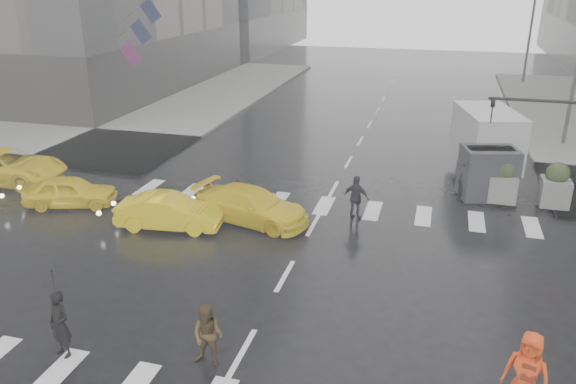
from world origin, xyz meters
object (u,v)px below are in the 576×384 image
(traffic_signal_pole, at_px, (567,133))
(pedestrian_brown, at_px, (208,336))
(taxi_front, at_px, (70,191))
(box_truck, at_px, (487,146))
(pedestrian_orange, at_px, (527,373))
(taxi_mid, at_px, (169,212))

(traffic_signal_pole, distance_m, pedestrian_brown, 16.05)
(traffic_signal_pole, xyz_separation_m, taxi_front, (-19.03, -4.75, -2.59))
(traffic_signal_pole, height_order, box_truck, traffic_signal_pole)
(pedestrian_brown, height_order, pedestrian_orange, pedestrian_orange)
(pedestrian_brown, height_order, taxi_mid, pedestrian_brown)
(taxi_front, xyz_separation_m, box_truck, (16.43, 7.49, 1.06))
(pedestrian_brown, bearing_deg, pedestrian_orange, 3.79)
(box_truck, bearing_deg, pedestrian_brown, -128.67)
(traffic_signal_pole, relative_size, box_truck, 0.76)
(taxi_front, bearing_deg, traffic_signal_pole, -93.16)
(pedestrian_orange, xyz_separation_m, box_truck, (-0.13, 15.01, 0.70))
(taxi_front, relative_size, taxi_mid, 0.93)
(traffic_signal_pole, xyz_separation_m, taxi_mid, (-14.13, -5.65, -2.57))
(pedestrian_orange, height_order, taxi_mid, pedestrian_orange)
(pedestrian_orange, xyz_separation_m, taxi_front, (-16.56, 7.52, -0.36))
(pedestrian_brown, height_order, taxi_front, pedestrian_brown)
(traffic_signal_pole, distance_m, box_truck, 4.07)
(traffic_signal_pole, height_order, pedestrian_orange, traffic_signal_pole)
(traffic_signal_pole, xyz_separation_m, pedestrian_brown, (-9.63, -12.61, -2.41))
(pedestrian_orange, distance_m, taxi_front, 18.19)
(taxi_front, height_order, taxi_mid, taxi_mid)
(traffic_signal_pole, bearing_deg, taxi_front, -165.97)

